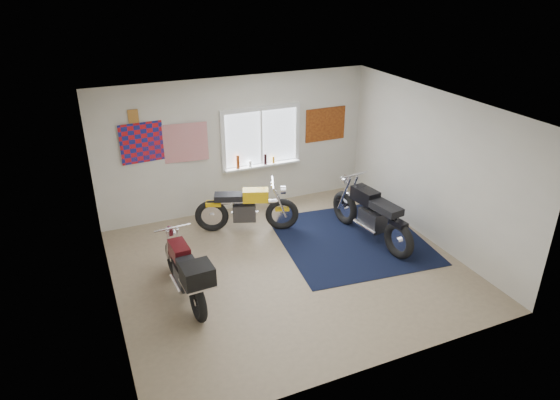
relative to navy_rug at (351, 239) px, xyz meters
name	(u,v)px	position (x,y,z in m)	size (l,w,h in m)	color
ground	(288,267)	(-1.44, -0.38, -0.01)	(5.50, 5.50, 0.00)	#9E896B
room_shell	(289,176)	(-1.44, -0.38, 1.63)	(5.50, 5.50, 5.50)	white
navy_rug	(351,239)	(0.00, 0.00, 0.00)	(2.50, 2.60, 0.01)	black
window_assembly	(261,142)	(-0.94, 2.09, 1.36)	(1.66, 0.17, 1.26)	white
oil_bottles	(252,161)	(-1.16, 2.02, 1.01)	(0.82, 0.07, 0.28)	maroon
flag_display	(133,116)	(-3.34, 2.10, 2.14)	(1.60, 0.10, 1.17)	red
triumph_poster	(325,124)	(0.51, 2.10, 1.54)	(0.90, 0.03, 0.70)	#A54C14
yellow_triumph	(246,209)	(-1.62, 1.12, 0.43)	(1.87, 0.84, 0.98)	black
black_chrome_bike	(371,216)	(0.31, -0.10, 0.48)	(0.65, 2.14, 1.10)	black
maroon_tourer	(186,272)	(-3.18, -0.62, 0.49)	(0.57, 1.87, 0.95)	black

